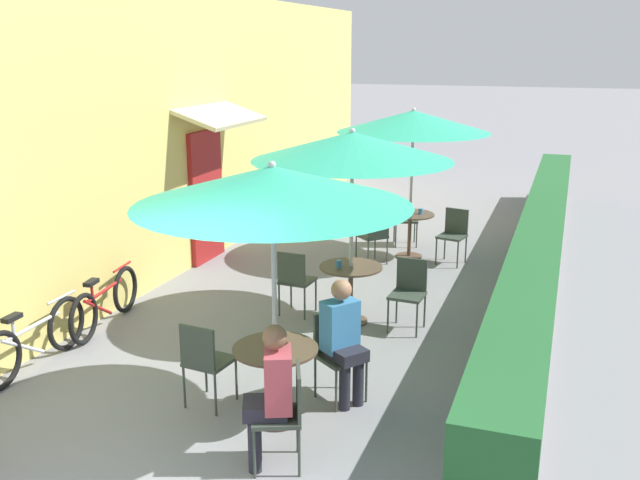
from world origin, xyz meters
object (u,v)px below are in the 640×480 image
object	(u,v)px
patio_umbrella_mid	(352,146)
coffee_cup_far	(421,211)
patio_table_near	(276,368)
cafe_chair_mid_left	(295,277)
cafe_chair_far_back	(454,231)
seated_patron_near_right	(343,336)
cafe_chair_near_back	(205,358)
cafe_chair_near_left	(285,409)
patio_table_far	(410,225)
coffee_cup_mid	(339,264)
cafe_chair_near_right	(336,349)
patio_umbrella_near	(272,186)
seated_patron_near_left	(271,390)
patio_umbrella_far	(413,122)
cafe_chair_far_right	(375,233)
cafe_chair_mid_right	(409,288)
bicycle_second	(105,302)
cafe_chair_far_left	(401,216)
bicycle_leaning	(34,340)
patio_table_mid	(351,281)

from	to	relation	value
patio_umbrella_mid	coffee_cup_far	distance (m)	3.42
patio_table_near	cafe_chair_mid_left	size ratio (longest dim) A/B	0.90
cafe_chair_far_back	coffee_cup_far	size ratio (longest dim) A/B	9.67
seated_patron_near_right	cafe_chair_near_back	size ratio (longest dim) A/B	1.44
cafe_chair_near_left	patio_table_far	size ratio (longest dim) A/B	1.11
coffee_cup_mid	cafe_chair_near_right	bearing A→B (deg)	-72.51
patio_umbrella_near	seated_patron_near_right	xyz separation A→B (m)	(0.47, 0.57, -1.54)
seated_patron_near_left	coffee_cup_mid	xyz separation A→B (m)	(-0.47, 3.18, 0.09)
patio_umbrella_near	cafe_chair_near_right	xyz separation A→B (m)	(0.38, 0.63, -1.71)
patio_table_near	coffee_cup_mid	distance (m)	2.52
patio_table_near	cafe_chair_near_back	distance (m)	0.74
seated_patron_near_right	patio_umbrella_far	size ratio (longest dim) A/B	0.51
patio_umbrella_near	coffee_cup_mid	world-z (taller)	patio_umbrella_near
seated_patron_near_left	cafe_chair_far_right	distance (m)	5.79
patio_umbrella_far	cafe_chair_far_right	bearing A→B (deg)	-126.01
cafe_chair_near_back	patio_umbrella_mid	world-z (taller)	patio_umbrella_mid
cafe_chair_mid_right	patio_umbrella_mid	bearing A→B (deg)	5.96
bicycle_second	patio_table_far	bearing A→B (deg)	47.97
patio_table_near	patio_table_far	xyz separation A→B (m)	(-0.02, 5.65, 0.00)
seated_patron_near_right	cafe_chair_near_left	bearing A→B (deg)	31.68
patio_table_near	cafe_chair_mid_left	distance (m)	2.69
patio_umbrella_mid	coffee_cup_far	bearing A→B (deg)	85.75
coffee_cup_far	cafe_chair_far_right	bearing A→B (deg)	-133.96
cafe_chair_near_right	seated_patron_near_right	world-z (taller)	seated_patron_near_right
patio_umbrella_near	seated_patron_near_right	size ratio (longest dim) A/B	1.96
seated_patron_near_left	cafe_chair_mid_left	size ratio (longest dim) A/B	1.44
cafe_chair_far_left	cafe_chair_far_right	distance (m)	1.28
seated_patron_near_left	cafe_chair_far_back	size ratio (longest dim) A/B	1.44
seated_patron_near_left	bicycle_second	bearing A→B (deg)	32.99
patio_umbrella_mid	coffee_cup_far	world-z (taller)	patio_umbrella_mid
cafe_chair_mid_right	patio_umbrella_near	bearing A→B (deg)	79.40
coffee_cup_mid	cafe_chair_far_back	world-z (taller)	cafe_chair_far_back
cafe_chair_near_back	bicycle_leaning	world-z (taller)	cafe_chair_near_back
bicycle_second	coffee_cup_far	bearing A→B (deg)	46.62
cafe_chair_near_back	cafe_chair_far_back	distance (m)	5.75
cafe_chair_near_left	bicycle_leaning	size ratio (longest dim) A/B	0.51
cafe_chair_near_right	coffee_cup_far	xyz separation A→B (m)	(-0.23, 5.05, 0.26)
cafe_chair_mid_left	patio_table_mid	bearing A→B (deg)	5.96
cafe_chair_far_left	patio_table_mid	bearing A→B (deg)	-14.42
cafe_chair_near_right	cafe_chair_far_back	bearing A→B (deg)	-147.24
patio_umbrella_far	cafe_chair_far_back	bearing A→B (deg)	-6.01
cafe_chair_far_left	cafe_chair_far_right	world-z (taller)	same
coffee_cup_mid	patio_table_far	bearing A→B (deg)	86.55
patio_umbrella_mid	cafe_chair_far_right	world-z (taller)	patio_umbrella_mid
coffee_cup_mid	bicycle_leaning	bearing A→B (deg)	-138.78
patio_umbrella_mid	patio_table_far	distance (m)	3.50
cafe_chair_mid_left	patio_table_far	distance (m)	3.20
seated_patron_near_right	patio_table_mid	bearing A→B (deg)	-128.15
cafe_chair_near_right	cafe_chair_mid_left	world-z (taller)	same
patio_umbrella_mid	cafe_chair_mid_left	size ratio (longest dim) A/B	2.81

